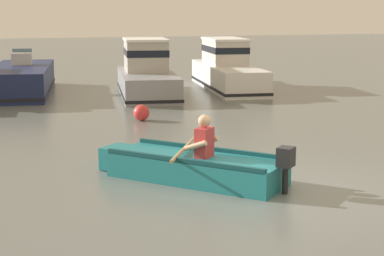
{
  "coord_description": "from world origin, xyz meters",
  "views": [
    {
      "loc": [
        -4.27,
        -9.08,
        2.96
      ],
      "look_at": [
        -0.53,
        3.03,
        0.55
      ],
      "focal_mm": 58.23,
      "sensor_mm": 36.0,
      "label": 1
    }
  ],
  "objects": [
    {
      "name": "ground_plane",
      "position": [
        0.0,
        0.0,
        0.0
      ],
      "size": [
        120.0,
        120.0,
        0.0
      ],
      "primitive_type": "plane",
      "color": "slate"
    },
    {
      "name": "mooring_buoy",
      "position": [
        -0.67,
        7.24,
        0.22
      ],
      "size": [
        0.44,
        0.44,
        0.44
      ],
      "primitive_type": "sphere",
      "color": "red",
      "rests_on": "ground"
    },
    {
      "name": "moored_boat_grey",
      "position": [
        0.66,
        12.33,
        0.72
      ],
      "size": [
        2.57,
        5.51,
        1.97
      ],
      "color": "gray",
      "rests_on": "ground"
    },
    {
      "name": "moored_boat_white",
      "position": [
        4.03,
        13.28,
        0.71
      ],
      "size": [
        2.38,
        6.28,
        1.9
      ],
      "color": "white",
      "rests_on": "ground"
    },
    {
      "name": "moored_boat_navy",
      "position": [
        -3.56,
        14.02,
        0.47
      ],
      "size": [
        2.83,
        6.33,
        1.57
      ],
      "color": "#19234C",
      "rests_on": "ground"
    },
    {
      "name": "rowboat_with_person",
      "position": [
        -1.11,
        1.08,
        0.25
      ],
      "size": [
        3.01,
        3.11,
        1.19
      ],
      "color": "#1E727A",
      "rests_on": "ground"
    }
  ]
}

